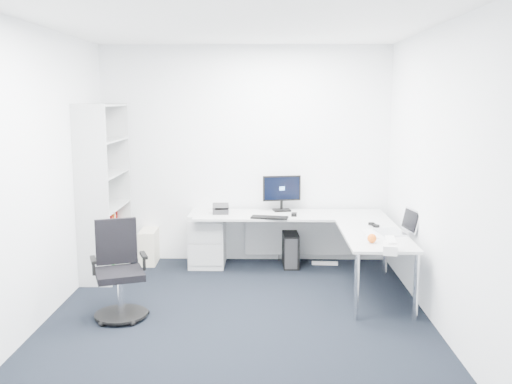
{
  "coord_description": "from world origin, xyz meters",
  "views": [
    {
      "loc": [
        0.26,
        -5.03,
        2.05
      ],
      "look_at": [
        0.15,
        1.05,
        1.05
      ],
      "focal_mm": 40.0,
      "sensor_mm": 36.0,
      "label": 1
    }
  ],
  "objects_px": {
    "monitor": "(282,193)",
    "l_desk": "(291,248)",
    "bookshelf": "(104,190)",
    "task_chair": "(120,271)",
    "laptop": "(391,221)"
  },
  "relations": [
    {
      "from": "task_chair",
      "to": "laptop",
      "type": "distance_m",
      "value": 2.76
    },
    {
      "from": "monitor",
      "to": "laptop",
      "type": "bearing_deg",
      "value": -57.88
    },
    {
      "from": "bookshelf",
      "to": "task_chair",
      "type": "xyz_separation_m",
      "value": [
        0.52,
        -1.39,
        -0.54
      ]
    },
    {
      "from": "l_desk",
      "to": "bookshelf",
      "type": "xyz_separation_m",
      "value": [
        -2.17,
        0.05,
        0.66
      ]
    },
    {
      "from": "monitor",
      "to": "laptop",
      "type": "xyz_separation_m",
      "value": [
        1.09,
        -1.16,
        -0.1
      ]
    },
    {
      "from": "l_desk",
      "to": "task_chair",
      "type": "height_order",
      "value": "task_chair"
    },
    {
      "from": "task_chair",
      "to": "laptop",
      "type": "bearing_deg",
      "value": -6.33
    },
    {
      "from": "task_chair",
      "to": "monitor",
      "type": "relative_size",
      "value": 1.95
    },
    {
      "from": "l_desk",
      "to": "monitor",
      "type": "distance_m",
      "value": 0.76
    },
    {
      "from": "monitor",
      "to": "l_desk",
      "type": "bearing_deg",
      "value": -90.47
    },
    {
      "from": "bookshelf",
      "to": "task_chair",
      "type": "bearing_deg",
      "value": -69.45
    },
    {
      "from": "bookshelf",
      "to": "l_desk",
      "type": "bearing_deg",
      "value": -1.32
    },
    {
      "from": "l_desk",
      "to": "monitor",
      "type": "bearing_deg",
      "value": 100.65
    },
    {
      "from": "l_desk",
      "to": "monitor",
      "type": "xyz_separation_m",
      "value": [
        -0.1,
        0.51,
        0.56
      ]
    },
    {
      "from": "bookshelf",
      "to": "monitor",
      "type": "height_order",
      "value": "bookshelf"
    }
  ]
}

